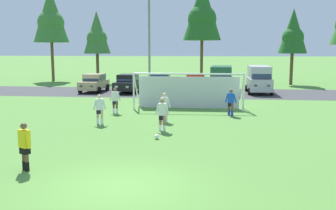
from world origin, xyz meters
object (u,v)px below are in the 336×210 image
(player_winger_right, at_px, (100,109))
(street_lamp, at_px, (151,46))
(parked_car_slot_center, at_px, (195,83))
(parked_car_slot_left, at_px, (128,83))
(player_winger_left, at_px, (115,101))
(parked_car_slot_right, at_px, (259,79))
(soccer_goal, at_px, (188,90))
(parked_car_slot_center_right, at_px, (221,79))
(player_striker_near, at_px, (231,102))
(player_midfield_center, at_px, (164,107))
(player_defender_far, at_px, (162,115))
(soccer_ball, at_px, (157,137))
(parked_car_slot_center_left, at_px, (161,83))
(parked_car_slot_far_left, at_px, (94,83))
(referee, at_px, (25,147))

(player_winger_right, xyz_separation_m, street_lamp, (1.11, 11.23, 3.51))
(parked_car_slot_center, bearing_deg, parked_car_slot_left, -168.72)
(player_winger_left, relative_size, parked_car_slot_right, 0.34)
(soccer_goal, xyz_separation_m, parked_car_slot_center_right, (2.48, 9.25, 0.05))
(player_striker_near, height_order, parked_car_slot_left, parked_car_slot_left)
(player_midfield_center, xyz_separation_m, player_defender_far, (0.19, -2.44, 0.00))
(player_defender_far, bearing_deg, street_lamp, 101.22)
(parked_car_slot_left, bearing_deg, soccer_ball, -73.72)
(soccer_ball, height_order, street_lamp, street_lamp)
(player_winger_left, distance_m, parked_car_slot_center, 13.69)
(player_midfield_center, bearing_deg, parked_car_slot_center_left, 98.29)
(player_striker_near, bearing_deg, parked_car_slot_center_right, 91.33)
(parked_car_slot_right, bearing_deg, player_midfield_center, -114.95)
(parked_car_slot_far_left, relative_size, street_lamp, 0.51)
(parked_car_slot_center_left, height_order, parked_car_slot_center, same)
(player_striker_near, relative_size, player_midfield_center, 1.00)
(parked_car_slot_center_left, bearing_deg, referee, -93.36)
(referee, distance_m, parked_car_slot_center, 25.03)
(soccer_ball, distance_m, player_defender_far, 1.89)
(parked_car_slot_center_right, bearing_deg, parked_car_slot_right, 13.37)
(player_striker_near, distance_m, parked_car_slot_center, 13.24)
(parked_car_slot_right, bearing_deg, player_defender_far, -111.30)
(player_striker_near, bearing_deg, soccer_goal, 137.19)
(player_striker_near, bearing_deg, player_winger_right, -153.95)
(player_midfield_center, bearing_deg, referee, -111.51)
(player_winger_left, xyz_separation_m, parked_car_slot_center, (4.58, 12.91, 0.05))
(parked_car_slot_center, relative_size, street_lamp, 0.51)
(player_midfield_center, height_order, parked_car_slot_right, parked_car_slot_right)
(player_winger_right, height_order, parked_car_slot_center_left, parked_car_slot_center_left)
(soccer_ball, height_order, player_winger_left, player_winger_left)
(parked_car_slot_right, bearing_deg, parked_car_slot_left, -175.67)
(soccer_goal, relative_size, player_midfield_center, 4.54)
(player_striker_near, height_order, parked_car_slot_far_left, parked_car_slot_far_left)
(parked_car_slot_left, bearing_deg, player_defender_far, -72.00)
(player_midfield_center, bearing_deg, parked_car_slot_right, 65.05)
(player_striker_near, xyz_separation_m, street_lamp, (-6.12, 7.69, 3.51))
(soccer_ball, relative_size, parked_car_slot_center_left, 0.05)
(player_midfield_center, xyz_separation_m, player_winger_left, (-3.47, 2.52, 0.00))
(referee, bearing_deg, parked_car_slot_center_right, 73.04)
(player_striker_near, height_order, parked_car_slot_center_left, parked_car_slot_center_left)
(player_defender_far, xyz_separation_m, parked_car_slot_far_left, (-8.73, 16.86, 0.05))
(referee, xyz_separation_m, parked_car_slot_right, (10.63, 24.25, 0.52))
(player_winger_left, height_order, parked_car_slot_right, parked_car_slot_right)
(player_defender_far, bearing_deg, soccer_ball, -91.12)
(parked_car_slot_center_left, bearing_deg, player_midfield_center, -81.71)
(player_winger_right, relative_size, street_lamp, 0.20)
(parked_car_slot_center_right, bearing_deg, player_defender_far, -101.34)
(player_winger_right, height_order, parked_car_slot_right, parked_car_slot_right)
(player_winger_left, bearing_deg, parked_car_slot_center_left, 84.16)
(player_midfield_center, xyz_separation_m, street_lamp, (-2.31, 10.15, 3.51))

